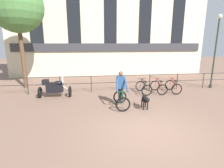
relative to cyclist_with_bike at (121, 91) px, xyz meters
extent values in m
plane|color=#7A5B4C|center=(0.49, -2.54, -0.76)|extent=(60.00, 60.00, 0.00)
cylinder|color=#2D2B28|center=(-5.13, 2.66, -0.24)|extent=(0.05, 0.05, 1.05)
cylinder|color=#2D2B28|center=(-3.26, 2.66, -0.24)|extent=(0.05, 0.05, 1.05)
cylinder|color=#2D2B28|center=(-1.38, 2.66, -0.24)|extent=(0.05, 0.05, 1.05)
cylinder|color=#2D2B28|center=(0.49, 2.66, -0.24)|extent=(0.05, 0.05, 1.05)
cylinder|color=#2D2B28|center=(2.37, 2.66, -0.24)|extent=(0.05, 0.05, 1.05)
cylinder|color=#2D2B28|center=(4.24, 2.66, -0.24)|extent=(0.05, 0.05, 1.05)
cylinder|color=#2D2B28|center=(6.12, 2.66, -0.24)|extent=(0.05, 0.05, 1.05)
cylinder|color=#2D2B28|center=(0.49, 2.66, 0.26)|extent=(15.00, 0.04, 0.04)
cylinder|color=#2D2B28|center=(0.49, 2.66, -0.19)|extent=(15.00, 0.04, 0.04)
cube|color=beige|center=(0.49, 8.46, 4.57)|extent=(18.00, 0.60, 10.66)
cube|color=#333338|center=(0.49, 8.10, 1.84)|extent=(17.10, 0.12, 0.70)
cube|color=black|center=(-5.81, 8.13, 5.10)|extent=(1.10, 0.06, 5.97)
cube|color=black|center=(-2.66, 8.13, 5.10)|extent=(1.10, 0.06, 5.97)
cube|color=black|center=(0.49, 8.13, 5.10)|extent=(1.10, 0.06, 5.97)
cube|color=black|center=(3.64, 8.13, 5.10)|extent=(1.10, 0.06, 5.97)
cube|color=black|center=(6.79, 8.13, 5.10)|extent=(1.10, 0.06, 5.97)
torus|color=black|center=(-0.03, -0.69, -0.42)|extent=(0.68, 0.10, 0.68)
torus|color=black|center=(0.02, 0.41, -0.42)|extent=(0.68, 0.10, 0.68)
cylinder|color=#194C2D|center=(-0.01, -0.26, -0.19)|extent=(0.06, 0.49, 0.60)
cylinder|color=#194C2D|center=(0.00, 0.07, -0.22)|extent=(0.05, 0.23, 0.52)
cylinder|color=#194C2D|center=(-0.01, -0.16, 0.07)|extent=(0.07, 0.66, 0.10)
cylinder|color=#194C2D|center=(0.01, 0.19, -0.45)|extent=(0.05, 0.44, 0.08)
cylinder|color=#194C2D|center=(0.02, 0.29, -0.19)|extent=(0.04, 0.27, 0.47)
cylinder|color=#194C2D|center=(-0.03, -0.59, -0.16)|extent=(0.04, 0.23, 0.54)
cylinder|color=#194C2D|center=(-0.02, -0.49, 0.10)|extent=(0.48, 0.06, 0.03)
cube|color=black|center=(0.01, 0.17, 0.06)|extent=(0.13, 0.25, 0.05)
cube|color=navy|center=(0.01, 0.17, 0.39)|extent=(0.37, 0.24, 0.60)
sphere|color=brown|center=(0.01, 0.17, 0.83)|extent=(0.22, 0.22, 0.22)
cylinder|color=navy|center=(-0.22, -0.15, 0.37)|extent=(0.18, 0.72, 0.60)
cylinder|color=navy|center=(0.20, -0.17, 0.37)|extent=(0.11, 0.72, 0.60)
cylinder|color=black|center=(-0.07, 0.08, -0.25)|extent=(0.12, 0.31, 0.69)
cylinder|color=black|center=(0.07, 0.07, -0.19)|extent=(0.15, 0.32, 0.58)
ellipsoid|color=black|center=(1.05, -0.45, -0.30)|extent=(0.30, 0.54, 0.32)
cylinder|color=black|center=(1.04, -0.66, -0.28)|extent=(0.19, 0.18, 0.18)
sphere|color=black|center=(1.03, -0.84, -0.21)|extent=(0.22, 0.22, 0.22)
cone|color=black|center=(1.02, -0.94, -0.23)|extent=(0.13, 0.14, 0.12)
cylinder|color=black|center=(1.06, -0.13, -0.24)|extent=(0.07, 0.18, 0.12)
cylinder|color=black|center=(0.95, -0.61, -0.56)|extent=(0.06, 0.06, 0.40)
cylinder|color=black|center=(1.13, -0.62, -0.56)|extent=(0.06, 0.06, 0.40)
cylinder|color=black|center=(0.97, -0.28, -0.56)|extent=(0.06, 0.06, 0.40)
cylinder|color=black|center=(1.14, -0.28, -0.56)|extent=(0.06, 0.06, 0.40)
torus|color=black|center=(-2.61, 1.89, -0.45)|extent=(0.13, 0.62, 0.62)
torus|color=black|center=(-4.26, 1.91, -0.45)|extent=(0.13, 0.62, 0.62)
cube|color=black|center=(-3.43, 1.90, -0.23)|extent=(0.91, 0.41, 0.44)
ellipsoid|color=black|center=(-3.23, 1.90, 0.07)|extent=(0.48, 0.33, 0.24)
cube|color=black|center=(-3.55, 1.90, 0.04)|extent=(0.56, 0.31, 0.10)
cylinder|color=#B2B2B7|center=(-2.82, 1.89, -0.27)|extent=(0.46, 0.07, 0.41)
cube|color=silver|center=(-2.96, 1.90, 0.34)|extent=(0.04, 0.44, 0.50)
cube|color=black|center=(-3.91, 1.91, 0.13)|extent=(0.32, 0.36, 0.28)
torus|color=black|center=(1.72, 2.53, -0.43)|extent=(0.66, 0.11, 0.66)
torus|color=black|center=(1.80, 1.48, -0.43)|extent=(0.66, 0.11, 0.66)
cylinder|color=black|center=(1.75, 2.12, -0.20)|extent=(0.06, 0.47, 0.58)
cylinder|color=black|center=(1.77, 1.81, -0.24)|extent=(0.05, 0.22, 0.51)
cylinder|color=black|center=(1.76, 2.03, 0.05)|extent=(0.08, 0.63, 0.10)
cylinder|color=black|center=(1.78, 1.69, -0.46)|extent=(0.06, 0.42, 0.07)
cylinder|color=black|center=(1.79, 1.60, -0.21)|extent=(0.04, 0.25, 0.46)
cylinder|color=black|center=(1.73, 2.44, -0.18)|extent=(0.04, 0.21, 0.52)
cylinder|color=black|center=(1.74, 2.34, 0.08)|extent=(0.48, 0.06, 0.03)
cube|color=black|center=(1.78, 1.71, 0.03)|extent=(0.14, 0.25, 0.05)
torus|color=black|center=(2.69, 2.53, -0.43)|extent=(0.66, 0.10, 0.66)
torus|color=black|center=(2.74, 1.48, -0.43)|extent=(0.66, 0.10, 0.66)
cylinder|color=maroon|center=(2.71, 2.12, -0.20)|extent=(0.06, 0.47, 0.58)
cylinder|color=maroon|center=(2.72, 1.81, -0.24)|extent=(0.04, 0.22, 0.51)
cylinder|color=maroon|center=(2.71, 2.03, 0.05)|extent=(0.07, 0.63, 0.10)
cylinder|color=maroon|center=(2.73, 1.69, -0.46)|extent=(0.05, 0.42, 0.07)
cylinder|color=maroon|center=(2.74, 1.60, -0.21)|extent=(0.04, 0.25, 0.46)
cylinder|color=maroon|center=(2.69, 2.44, -0.18)|extent=(0.04, 0.21, 0.52)
cylinder|color=maroon|center=(2.70, 2.34, 0.08)|extent=(0.48, 0.05, 0.03)
cube|color=black|center=(2.73, 1.71, 0.03)|extent=(0.13, 0.25, 0.05)
torus|color=black|center=(3.71, 2.53, -0.43)|extent=(0.66, 0.11, 0.66)
torus|color=black|center=(3.63, 1.48, -0.43)|extent=(0.66, 0.11, 0.66)
cylinder|color=maroon|center=(3.68, 2.12, -0.20)|extent=(0.06, 0.47, 0.58)
cylinder|color=maroon|center=(3.65, 1.81, -0.24)|extent=(0.05, 0.22, 0.51)
cylinder|color=maroon|center=(3.67, 2.03, 0.05)|extent=(0.08, 0.63, 0.10)
cylinder|color=maroon|center=(3.65, 1.69, -0.46)|extent=(0.06, 0.42, 0.07)
cylinder|color=maroon|center=(3.64, 1.60, -0.21)|extent=(0.04, 0.25, 0.46)
cylinder|color=maroon|center=(3.70, 2.44, -0.18)|extent=(0.04, 0.21, 0.52)
cylinder|color=maroon|center=(3.69, 2.34, 0.08)|extent=(0.48, 0.06, 0.03)
cube|color=black|center=(3.65, 1.71, 0.03)|extent=(0.14, 0.25, 0.05)
cylinder|color=#2D382D|center=(6.76, 2.73, -0.66)|extent=(0.22, 0.22, 0.20)
cylinder|color=#2D382D|center=(6.76, 2.73, 1.49)|extent=(0.10, 0.10, 4.51)
sphere|color=silver|center=(6.76, 2.73, 3.86)|extent=(0.28, 0.28, 0.28)
cylinder|color=brown|center=(-5.81, 4.36, 1.40)|extent=(0.26, 0.26, 4.33)
sphere|color=#477A3D|center=(-5.81, 4.36, 4.46)|extent=(3.24, 3.24, 3.24)
camera|label=1|loc=(-1.48, -7.92, 2.27)|focal=28.00mm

